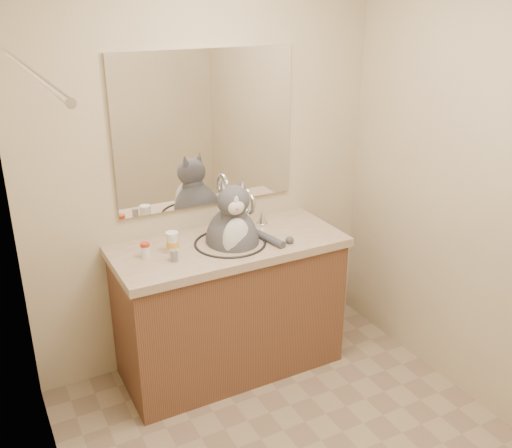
{
  "coord_description": "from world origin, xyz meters",
  "views": [
    {
      "loc": [
        -1.26,
        -1.75,
        2.18
      ],
      "look_at": [
        0.01,
        0.65,
        1.07
      ],
      "focal_mm": 40.0,
      "sensor_mm": 36.0,
      "label": 1
    }
  ],
  "objects_px": {
    "pill_bottle_redcap": "(145,250)",
    "grey_canister": "(174,255)",
    "cat": "(233,237)",
    "pill_bottle_orange": "(172,243)"
  },
  "relations": [
    {
      "from": "pill_bottle_redcap",
      "to": "grey_canister",
      "type": "distance_m",
      "value": 0.17
    },
    {
      "from": "pill_bottle_orange",
      "to": "grey_canister",
      "type": "bearing_deg",
      "value": -106.23
    },
    {
      "from": "pill_bottle_redcap",
      "to": "pill_bottle_orange",
      "type": "relative_size",
      "value": 0.72
    },
    {
      "from": "pill_bottle_redcap",
      "to": "grey_canister",
      "type": "height_order",
      "value": "pill_bottle_redcap"
    },
    {
      "from": "cat",
      "to": "grey_canister",
      "type": "bearing_deg",
      "value": -155.91
    },
    {
      "from": "cat",
      "to": "pill_bottle_orange",
      "type": "distance_m",
      "value": 0.35
    },
    {
      "from": "cat",
      "to": "pill_bottle_orange",
      "type": "xyz_separation_m",
      "value": [
        -0.35,
        0.04,
        0.02
      ]
    },
    {
      "from": "pill_bottle_redcap",
      "to": "cat",
      "type": "bearing_deg",
      "value": -4.79
    },
    {
      "from": "pill_bottle_orange",
      "to": "grey_canister",
      "type": "distance_m",
      "value": 0.12
    },
    {
      "from": "cat",
      "to": "pill_bottle_orange",
      "type": "relative_size",
      "value": 5.11
    }
  ]
}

